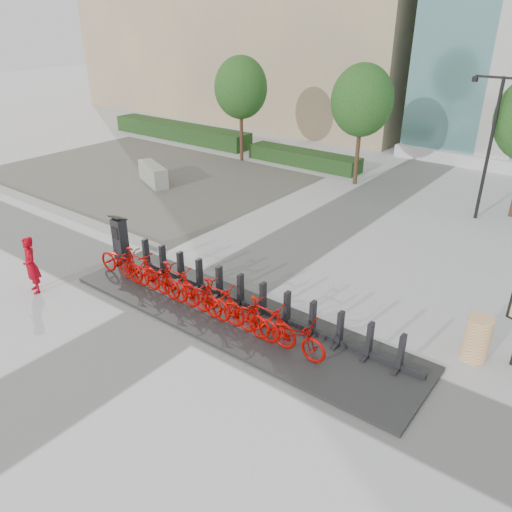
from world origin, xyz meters
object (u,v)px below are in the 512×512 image
Objects in this scene: bike_0 at (122,262)px; jersey_barrier at (153,174)px; construction_barrel at (477,339)px; kiosk at (120,239)px; worker_red at (31,265)px.

jersey_barrier is (-6.02, 6.57, -0.11)m from bike_0.
construction_barrel is (9.04, 2.33, -0.03)m from bike_0.
jersey_barrier is at bearing 164.27° from construction_barrel.
kiosk is 0.91× the size of worker_red.
bike_0 is 1.11× the size of worker_red.
construction_barrel is (9.93, 1.63, -0.26)m from kiosk.
jersey_barrier is at bearing 129.72° from kiosk.
bike_0 is at bearing -39.62° from kiosk.
worker_red reaches higher than bike_0.
bike_0 is 9.34m from construction_barrel.
kiosk is at bearing -25.51° from jersey_barrier.
worker_red is at bearing -37.76° from jersey_barrier.
kiosk is (-0.89, 0.70, 0.23)m from bike_0.
jersey_barrier is (-4.68, 8.48, -0.36)m from worker_red.
kiosk is at bearing -170.68° from construction_barrel.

